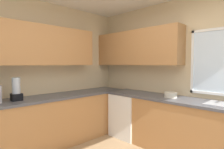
% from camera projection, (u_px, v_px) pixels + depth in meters
% --- Properties ---
extents(room_shell, '(4.16, 3.89, 2.69)m').
position_uv_depth(room_shell, '(100.00, 39.00, 2.86)').
color(room_shell, beige).
rests_on(room_shell, ground_plane).
extents(counter_run_left, '(0.65, 3.50, 0.90)m').
position_uv_depth(counter_run_left, '(41.00, 123.00, 3.15)').
color(counter_run_left, '#AD7542').
rests_on(counter_run_left, ground_plane).
extents(counter_run_back, '(3.25, 0.65, 0.90)m').
position_uv_depth(counter_run_back, '(191.00, 129.00, 2.88)').
color(counter_run_back, '#AD7542').
rests_on(counter_run_back, ground_plane).
extents(dishwasher, '(0.60, 0.60, 0.86)m').
position_uv_depth(dishwasher, '(129.00, 115.00, 3.76)').
color(dishwasher, white).
rests_on(dishwasher, ground_plane).
extents(bowl, '(0.21, 0.21, 0.09)m').
position_uv_depth(bowl, '(171.00, 95.00, 3.11)').
color(bowl, beige).
rests_on(bowl, counter_run_back).
extents(blender_appliance, '(0.15, 0.15, 0.36)m').
position_uv_depth(blender_appliance, '(16.00, 90.00, 2.85)').
color(blender_appliance, black).
rests_on(blender_appliance, counter_run_left).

